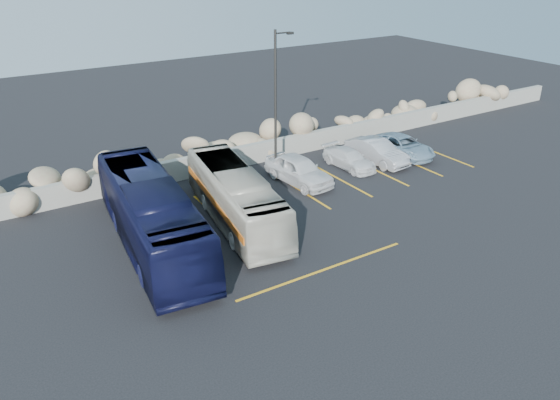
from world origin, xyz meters
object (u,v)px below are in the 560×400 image
vintage_bus (236,196)px  car_d (403,146)px  tour_coach (151,215)px  car_b (377,151)px  car_a (299,170)px  lamppost (276,102)px  car_c (349,159)px

vintage_bus → car_d: (12.89, 2.37, -0.68)m
tour_coach → car_b: 15.03m
vintage_bus → car_b: size_ratio=2.18×
car_a → vintage_bus: bearing=-161.9°
vintage_bus → car_b: (10.70, 2.30, -0.59)m
lamppost → car_a: size_ratio=1.80×
lamppost → car_b: (6.20, -1.35, -3.60)m
car_b → car_d: size_ratio=0.97×
lamppost → tour_coach: (-8.61, -3.82, -2.79)m
lamppost → vintage_bus: (-4.50, -3.64, -3.01)m
car_a → car_c: (3.75, 0.28, -0.22)m
car_d → car_a: bearing=-178.8°
car_b → car_d: bearing=-2.9°
vintage_bus → car_c: vintage_bus is taller
vintage_bus → car_a: (5.06, 2.25, -0.53)m
car_a → car_d: bearing=-5.0°
tour_coach → car_b: (14.81, 2.47, -0.81)m
car_d → tour_coach: bearing=-171.1°
car_b → tour_coach: bearing=-175.5°
car_b → vintage_bus: bearing=-172.8°
vintage_bus → car_d: size_ratio=2.12×
car_a → car_d: size_ratio=1.02×
car_c → car_d: 4.08m
lamppost → car_b: lamppost is taller
vintage_bus → car_a: bearing=32.8°
car_d → lamppost: bearing=171.7°
lamppost → vintage_bus: bearing=-141.0°
tour_coach → car_d: (17.00, 2.55, -0.91)m
vintage_bus → car_a: 5.57m
vintage_bus → car_b: vintage_bus is taller
car_b → lamppost: bearing=162.8°
car_c → car_d: (4.08, -0.17, 0.07)m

